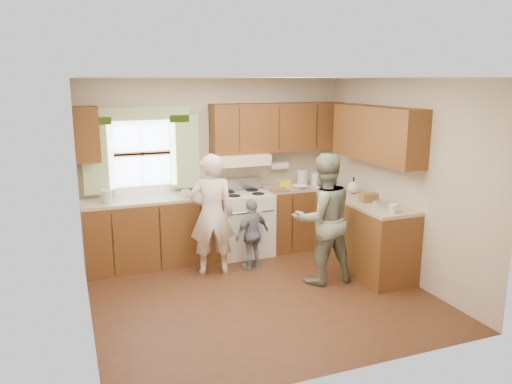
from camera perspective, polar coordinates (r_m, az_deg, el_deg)
name	(u,v)px	position (r m, az deg, el deg)	size (l,w,h in m)	color
room	(260,191)	(5.62, 0.51, 0.07)	(3.80, 3.80, 3.80)	#422714
kitchen_fixtures	(273,201)	(6.91, 1.96, -1.03)	(3.80, 2.25, 2.15)	#42240E
stove	(243,222)	(7.22, -1.47, -3.48)	(0.76, 0.67, 1.07)	silver
woman_left	(212,215)	(6.41, -5.08, -2.61)	(0.58, 0.38, 1.58)	silver
woman_right	(323,219)	(6.18, 7.65, -3.06)	(0.79, 0.62, 1.62)	#273D2B
child	(252,234)	(6.65, -0.43, -4.80)	(0.56, 0.23, 0.95)	gray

